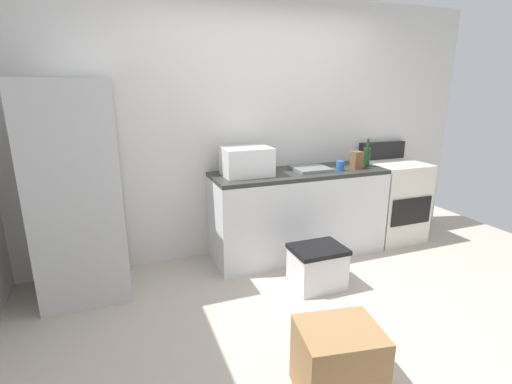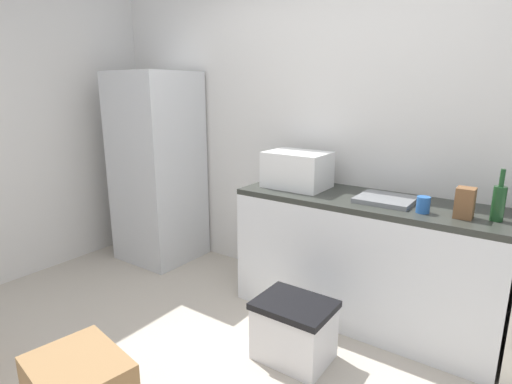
{
  "view_description": "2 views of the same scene",
  "coord_description": "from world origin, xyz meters",
  "px_view_note": "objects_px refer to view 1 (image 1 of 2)",
  "views": [
    {
      "loc": [
        -1.43,
        -2.1,
        1.71
      ],
      "look_at": [
        -0.3,
        0.88,
        0.82
      ],
      "focal_mm": 26.15,
      "sensor_mm": 36.0,
      "label": 1
    },
    {
      "loc": [
        1.23,
        -1.45,
        1.63
      ],
      "look_at": [
        -0.26,
        0.67,
        0.97
      ],
      "focal_mm": 28.67,
      "sensor_mm": 36.0,
      "label": 2
    }
  ],
  "objects_px": {
    "coffee_mug": "(340,166)",
    "storage_bin": "(317,267)",
    "refrigerator": "(78,192)",
    "microwave": "(247,161)",
    "knife_block": "(357,160)",
    "stove_oven": "(392,200)",
    "wine_bottle": "(367,156)",
    "cardboard_box_small": "(338,362)"
  },
  "relations": [
    {
      "from": "coffee_mug",
      "to": "storage_bin",
      "type": "relative_size",
      "value": 0.22
    },
    {
      "from": "refrigerator",
      "to": "coffee_mug",
      "type": "distance_m",
      "value": 2.44
    },
    {
      "from": "refrigerator",
      "to": "microwave",
      "type": "xyz_separation_m",
      "value": [
        1.49,
        0.06,
        0.14
      ]
    },
    {
      "from": "microwave",
      "to": "knife_block",
      "type": "xyz_separation_m",
      "value": [
        1.17,
        -0.11,
        -0.05
      ]
    },
    {
      "from": "knife_block",
      "to": "storage_bin",
      "type": "height_order",
      "value": "knife_block"
    },
    {
      "from": "stove_oven",
      "to": "microwave",
      "type": "distance_m",
      "value": 1.87
    },
    {
      "from": "microwave",
      "to": "wine_bottle",
      "type": "distance_m",
      "value": 1.34
    },
    {
      "from": "refrigerator",
      "to": "wine_bottle",
      "type": "distance_m",
      "value": 2.83
    },
    {
      "from": "wine_bottle",
      "to": "knife_block",
      "type": "bearing_deg",
      "value": -162.85
    },
    {
      "from": "stove_oven",
      "to": "wine_bottle",
      "type": "bearing_deg",
      "value": -173.18
    },
    {
      "from": "wine_bottle",
      "to": "cardboard_box_small",
      "type": "distance_m",
      "value": 2.41
    },
    {
      "from": "stove_oven",
      "to": "knife_block",
      "type": "height_order",
      "value": "stove_oven"
    },
    {
      "from": "wine_bottle",
      "to": "coffee_mug",
      "type": "relative_size",
      "value": 3.0
    },
    {
      "from": "coffee_mug",
      "to": "cardboard_box_small",
      "type": "distance_m",
      "value": 2.11
    },
    {
      "from": "refrigerator",
      "to": "stove_oven",
      "type": "xyz_separation_m",
      "value": [
        3.27,
        0.06,
        -0.43
      ]
    },
    {
      "from": "coffee_mug",
      "to": "knife_block",
      "type": "bearing_deg",
      "value": 7.91
    },
    {
      "from": "cardboard_box_small",
      "to": "storage_bin",
      "type": "height_order",
      "value": "cardboard_box_small"
    },
    {
      "from": "knife_block",
      "to": "cardboard_box_small",
      "type": "distance_m",
      "value": 2.27
    },
    {
      "from": "stove_oven",
      "to": "storage_bin",
      "type": "bearing_deg",
      "value": -153.02
    },
    {
      "from": "stove_oven",
      "to": "microwave",
      "type": "height_order",
      "value": "microwave"
    },
    {
      "from": "refrigerator",
      "to": "knife_block",
      "type": "relative_size",
      "value": 9.91
    },
    {
      "from": "knife_block",
      "to": "storage_bin",
      "type": "bearing_deg",
      "value": -142.17
    },
    {
      "from": "stove_oven",
      "to": "storage_bin",
      "type": "xyz_separation_m",
      "value": [
        -1.38,
        -0.7,
        -0.27
      ]
    },
    {
      "from": "wine_bottle",
      "to": "coffee_mug",
      "type": "bearing_deg",
      "value": -168.07
    },
    {
      "from": "refrigerator",
      "to": "cardboard_box_small",
      "type": "bearing_deg",
      "value": -51.73
    },
    {
      "from": "storage_bin",
      "to": "microwave",
      "type": "bearing_deg",
      "value": 119.55
    },
    {
      "from": "wine_bottle",
      "to": "cardboard_box_small",
      "type": "bearing_deg",
      "value": -129.25
    },
    {
      "from": "refrigerator",
      "to": "wine_bottle",
      "type": "bearing_deg",
      "value": 0.04
    },
    {
      "from": "microwave",
      "to": "storage_bin",
      "type": "bearing_deg",
      "value": -60.45
    },
    {
      "from": "stove_oven",
      "to": "wine_bottle",
      "type": "distance_m",
      "value": 0.71
    },
    {
      "from": "refrigerator",
      "to": "coffee_mug",
      "type": "bearing_deg",
      "value": -1.85
    },
    {
      "from": "cardboard_box_small",
      "to": "storage_bin",
      "type": "distance_m",
      "value": 1.22
    },
    {
      "from": "microwave",
      "to": "storage_bin",
      "type": "distance_m",
      "value": 1.18
    },
    {
      "from": "refrigerator",
      "to": "coffee_mug",
      "type": "xyz_separation_m",
      "value": [
        2.44,
        -0.08,
        0.06
      ]
    },
    {
      "from": "refrigerator",
      "to": "wine_bottle",
      "type": "height_order",
      "value": "refrigerator"
    },
    {
      "from": "microwave",
      "to": "coffee_mug",
      "type": "xyz_separation_m",
      "value": [
        0.96,
        -0.14,
        -0.09
      ]
    },
    {
      "from": "stove_oven",
      "to": "cardboard_box_small",
      "type": "distance_m",
      "value": 2.63
    },
    {
      "from": "refrigerator",
      "to": "microwave",
      "type": "height_order",
      "value": "refrigerator"
    },
    {
      "from": "cardboard_box_small",
      "to": "stove_oven",
      "type": "bearing_deg",
      "value": 43.92
    },
    {
      "from": "stove_oven",
      "to": "cardboard_box_small",
      "type": "xyz_separation_m",
      "value": [
        -1.88,
        -1.81,
        -0.25
      ]
    },
    {
      "from": "cardboard_box_small",
      "to": "refrigerator",
      "type": "bearing_deg",
      "value": 128.27
    },
    {
      "from": "coffee_mug",
      "to": "refrigerator",
      "type": "bearing_deg",
      "value": 178.15
    }
  ]
}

